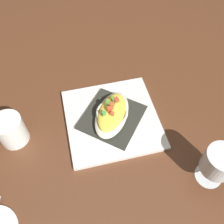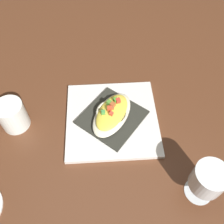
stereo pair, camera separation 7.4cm
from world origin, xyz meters
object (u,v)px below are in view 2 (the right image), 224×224
object	(u,v)px
gratin_dish	(112,113)
coffee_mug	(12,116)
square_plate	(112,119)
stemmed_glass	(208,180)

from	to	relation	value
gratin_dish	coffee_mug	distance (m)	0.29
square_plate	gratin_dish	size ratio (longest dim) A/B	1.42
square_plate	stemmed_glass	distance (m)	0.32
square_plate	stemmed_glass	bearing A→B (deg)	142.14
square_plate	stemmed_glass	world-z (taller)	stemmed_glass
square_plate	coffee_mug	distance (m)	0.29
square_plate	coffee_mug	xyz separation A→B (m)	(0.29, 0.05, 0.03)
coffee_mug	gratin_dish	bearing A→B (deg)	-170.25
square_plate	gratin_dish	distance (m)	0.03
gratin_dish	stemmed_glass	size ratio (longest dim) A/B	1.56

